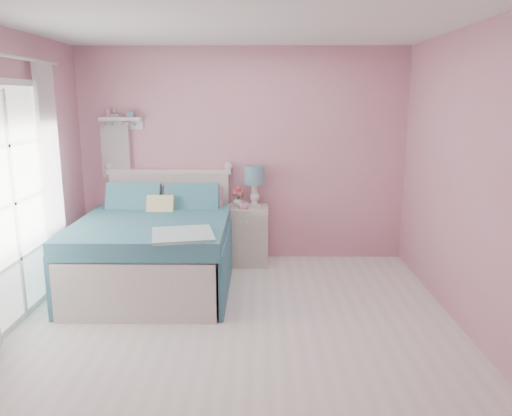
{
  "coord_description": "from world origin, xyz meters",
  "views": [
    {
      "loc": [
        0.22,
        -3.89,
        1.99
      ],
      "look_at": [
        0.17,
        1.2,
        0.87
      ],
      "focal_mm": 35.0,
      "sensor_mm": 36.0,
      "label": 1
    }
  ],
  "objects_px": {
    "nightstand": "(248,235)",
    "teacup": "(244,206)",
    "table_lamp": "(254,178)",
    "vase": "(238,201)",
    "bed": "(156,249)"
  },
  "relations": [
    {
      "from": "table_lamp",
      "to": "teacup",
      "type": "height_order",
      "value": "table_lamp"
    },
    {
      "from": "bed",
      "to": "nightstand",
      "type": "relative_size",
      "value": 2.77
    },
    {
      "from": "nightstand",
      "to": "table_lamp",
      "type": "distance_m",
      "value": 0.7
    },
    {
      "from": "table_lamp",
      "to": "vase",
      "type": "relative_size",
      "value": 3.53
    },
    {
      "from": "bed",
      "to": "table_lamp",
      "type": "height_order",
      "value": "table_lamp"
    },
    {
      "from": "table_lamp",
      "to": "vase",
      "type": "bearing_deg",
      "value": -161.26
    },
    {
      "from": "bed",
      "to": "table_lamp",
      "type": "bearing_deg",
      "value": 36.73
    },
    {
      "from": "bed",
      "to": "vase",
      "type": "bearing_deg",
      "value": 39.97
    },
    {
      "from": "bed",
      "to": "teacup",
      "type": "distance_m",
      "value": 1.16
    },
    {
      "from": "bed",
      "to": "vase",
      "type": "relative_size",
      "value": 14.37
    },
    {
      "from": "nightstand",
      "to": "teacup",
      "type": "relative_size",
      "value": 6.7
    },
    {
      "from": "bed",
      "to": "table_lamp",
      "type": "distance_m",
      "value": 1.47
    },
    {
      "from": "nightstand",
      "to": "vase",
      "type": "distance_m",
      "value": 0.44
    },
    {
      "from": "table_lamp",
      "to": "vase",
      "type": "height_order",
      "value": "table_lamp"
    },
    {
      "from": "table_lamp",
      "to": "vase",
      "type": "xyz_separation_m",
      "value": [
        -0.19,
        -0.07,
        -0.27
      ]
    }
  ]
}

